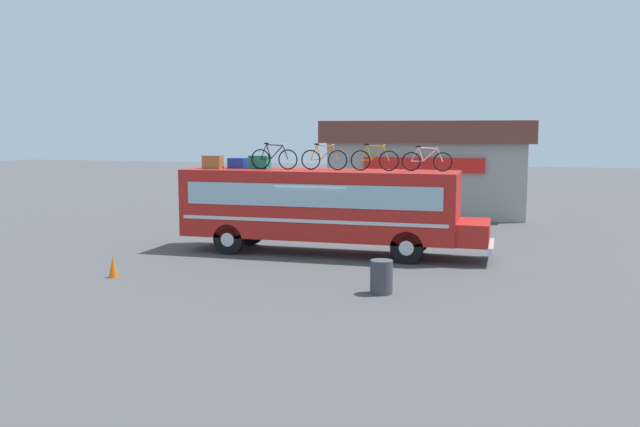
{
  "coord_description": "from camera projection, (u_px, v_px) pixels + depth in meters",
  "views": [
    {
      "loc": [
        6.45,
        -22.9,
        4.42
      ],
      "look_at": [
        0.05,
        0.0,
        1.44
      ],
      "focal_mm": 38.05,
      "sensor_mm": 36.0,
      "label": 1
    }
  ],
  "objects": [
    {
      "name": "ground_plane",
      "position": [
        319.0,
        253.0,
        24.16
      ],
      "size": [
        120.0,
        120.0,
        0.0
      ],
      "primitive_type": "plane",
      "color": "#4C4C4F"
    },
    {
      "name": "bus",
      "position": [
        323.0,
        205.0,
        23.9
      ],
      "size": [
        10.89,
        2.41,
        2.98
      ],
      "color": "red",
      "rests_on": "ground"
    },
    {
      "name": "luggage_bag_1",
      "position": [
        213.0,
        162.0,
        24.6
      ],
      "size": [
        0.69,
        0.39,
        0.48
      ],
      "primitive_type": "cube",
      "color": "olive",
      "rests_on": "bus"
    },
    {
      "name": "luggage_bag_2",
      "position": [
        238.0,
        163.0,
        24.84
      ],
      "size": [
        0.62,
        0.53,
        0.37
      ],
      "primitive_type": "cube",
      "color": "#193899",
      "rests_on": "bus"
    },
    {
      "name": "luggage_bag_3",
      "position": [
        260.0,
        162.0,
        24.56
      ],
      "size": [
        0.7,
        0.52,
        0.48
      ],
      "primitive_type": "cube",
      "color": "#1E7F66",
      "rests_on": "bus"
    },
    {
      "name": "rooftop_bicycle_1",
      "position": [
        274.0,
        158.0,
        24.08
      ],
      "size": [
        1.75,
        0.44,
        0.95
      ],
      "color": "black",
      "rests_on": "bus"
    },
    {
      "name": "rooftop_bicycle_2",
      "position": [
        324.0,
        159.0,
        23.76
      ],
      "size": [
        1.68,
        0.44,
        0.93
      ],
      "color": "black",
      "rests_on": "bus"
    },
    {
      "name": "rooftop_bicycle_3",
      "position": [
        375.0,
        159.0,
        23.31
      ],
      "size": [
        1.7,
        0.44,
        0.93
      ],
      "color": "black",
      "rests_on": "bus"
    },
    {
      "name": "rooftop_bicycle_4",
      "position": [
        427.0,
        160.0,
        23.06
      ],
      "size": [
        1.72,
        0.44,
        0.87
      ],
      "color": "black",
      "rests_on": "bus"
    },
    {
      "name": "roadside_building",
      "position": [
        432.0,
        165.0,
        36.5
      ],
      "size": [
        10.49,
        8.12,
        4.8
      ],
      "color": "#9E9E99",
      "rests_on": "ground"
    },
    {
      "name": "trash_bin",
      "position": [
        381.0,
        277.0,
        18.2
      ],
      "size": [
        0.61,
        0.61,
        0.92
      ],
      "primitive_type": "cylinder",
      "color": "#3F3F47",
      "rests_on": "ground"
    },
    {
      "name": "traffic_cone",
      "position": [
        113.0,
        267.0,
        20.2
      ],
      "size": [
        0.29,
        0.29,
        0.66
      ],
      "primitive_type": "cone",
      "color": "orange",
      "rests_on": "ground"
    }
  ]
}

